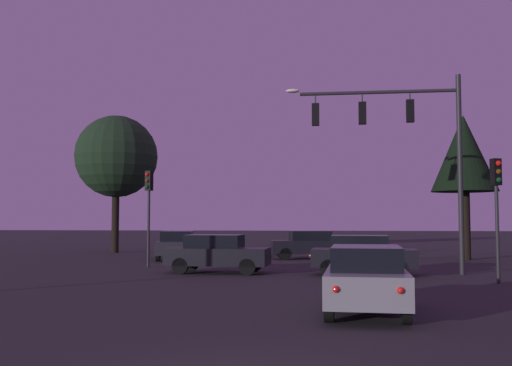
# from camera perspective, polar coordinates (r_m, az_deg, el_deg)

# --- Properties ---
(ground_plane) EXTENTS (168.00, 168.00, 0.00)m
(ground_plane) POSITION_cam_1_polar(r_m,az_deg,el_deg) (31.77, 4.56, -7.40)
(ground_plane) COLOR #262326
(ground_plane) RESTS_ON ground
(traffic_signal_mast_arm) EXTENTS (6.91, 0.43, 7.84)m
(traffic_signal_mast_arm) POSITION_cam_1_polar(r_m,az_deg,el_deg) (24.10, 14.26, 4.55)
(traffic_signal_mast_arm) COLOR #232326
(traffic_signal_mast_arm) RESTS_ON ground
(traffic_light_corner_left) EXTENTS (0.37, 0.39, 4.17)m
(traffic_light_corner_left) POSITION_cam_1_polar(r_m,az_deg,el_deg) (21.23, 22.32, -1.04)
(traffic_light_corner_left) COLOR #232326
(traffic_light_corner_left) RESTS_ON ground
(traffic_light_corner_right) EXTENTS (0.37, 0.39, 4.33)m
(traffic_light_corner_right) POSITION_cam_1_polar(r_m,az_deg,el_deg) (26.91, -10.37, -1.51)
(traffic_light_corner_right) COLOR #232326
(traffic_light_corner_right) RESTS_ON ground
(car_nearside_lane) EXTENTS (2.02, 4.26, 1.52)m
(car_nearside_lane) POSITION_cam_1_polar(r_m,az_deg,el_deg) (13.78, 10.64, -9.04)
(car_nearside_lane) COLOR gray
(car_nearside_lane) RESTS_ON ground
(car_crossing_left) EXTENTS (4.20, 2.04, 1.52)m
(car_crossing_left) POSITION_cam_1_polar(r_m,az_deg,el_deg) (23.70, -3.78, -6.79)
(car_crossing_left) COLOR black
(car_crossing_left) RESTS_ON ground
(car_crossing_right) EXTENTS (4.13, 2.07, 1.52)m
(car_crossing_right) POSITION_cam_1_polar(r_m,az_deg,el_deg) (23.10, 10.31, -6.82)
(car_crossing_right) COLOR black
(car_crossing_right) RESTS_ON ground
(car_far_lane) EXTENTS (2.57, 4.86, 1.52)m
(car_far_lane) POSITION_cam_1_polar(r_m,az_deg,el_deg) (32.12, -7.63, -5.92)
(car_far_lane) COLOR #232328
(car_far_lane) RESTS_ON ground
(car_parked_lot) EXTENTS (4.28, 2.50, 1.52)m
(car_parked_lot) POSITION_cam_1_polar(r_m,az_deg,el_deg) (32.30, 5.06, -5.93)
(car_parked_lot) COLOR black
(car_parked_lot) RESTS_ON ground
(tree_left_far) EXTENTS (5.35, 5.35, 8.94)m
(tree_left_far) POSITION_cam_1_polar(r_m,az_deg,el_deg) (39.51, -13.40, 2.49)
(tree_left_far) COLOR black
(tree_left_far) RESTS_ON ground
(tree_center_horizon) EXTENTS (3.50, 3.50, 7.74)m
(tree_center_horizon) POSITION_cam_1_polar(r_m,az_deg,el_deg) (33.34, 19.51, 2.63)
(tree_center_horizon) COLOR black
(tree_center_horizon) RESTS_ON ground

